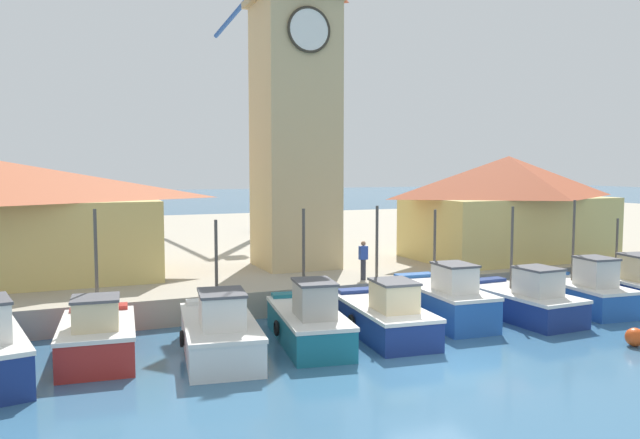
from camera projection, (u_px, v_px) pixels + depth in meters
name	position (u px, v px, depth m)	size (l,w,h in m)	color
ground_plane	(441.00, 365.00, 17.98)	(300.00, 300.00, 0.00)	#386689
quay_wharf	(218.00, 243.00, 43.02)	(120.00, 40.00, 1.02)	#A89E89
fishing_boat_left_outer	(97.00, 336.00, 18.36)	(2.47, 4.27, 4.45)	#AD2823
fishing_boat_left_inner	(219.00, 332.00, 18.86)	(2.81, 5.48, 4.07)	silver
fishing_boat_mid_left	(309.00, 321.00, 20.11)	(2.62, 5.32, 4.33)	#196B7F
fishing_boat_center	(384.00, 316.00, 21.04)	(2.50, 5.19, 4.37)	navy
fishing_boat_mid_right	(443.00, 300.00, 23.02)	(2.23, 5.06, 4.11)	#2356A8
fishing_boat_right_inner	(523.00, 300.00, 23.44)	(2.35, 4.85, 4.20)	navy
fishing_boat_right_outer	(582.00, 292.00, 24.86)	(2.29, 4.62, 4.37)	#2356A8
fishing_boat_far_right	(626.00, 285.00, 26.38)	(2.54, 4.81, 3.51)	navy
clock_tower	(295.00, 96.00, 28.84)	(3.93, 3.93, 16.80)	tan
warehouse_right	(508.00, 206.00, 32.15)	(10.14, 6.25, 5.25)	tan
port_crane_far	(268.00, 130.00, 45.76)	(3.00, 11.10, 18.76)	navy
mooring_buoy	(635.00, 337.00, 19.82)	(0.59, 0.59, 0.59)	#E54C19
dock_worker_near_tower	(363.00, 260.00, 25.88)	(0.34, 0.22, 1.62)	#33333D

